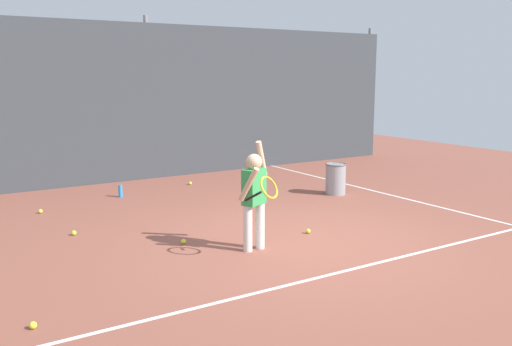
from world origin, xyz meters
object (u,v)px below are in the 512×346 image
water_bottle (120,191)px  tennis_ball_5 (190,183)px  tennis_player (255,193)px  tennis_ball_0 (183,242)px  tennis_ball_2 (33,325)px  tennis_ball_3 (74,233)px  tennis_ball_4 (40,211)px  ball_hopper (336,179)px  tennis_ball_6 (308,231)px

water_bottle → tennis_ball_5: water_bottle is taller
tennis_player → water_bottle: 3.89m
tennis_ball_0 → tennis_ball_2: bearing=-144.6°
tennis_player → tennis_ball_2: size_ratio=20.46×
tennis_ball_3 → tennis_ball_4: size_ratio=1.00×
water_bottle → tennis_ball_5: size_ratio=3.33×
tennis_ball_0 → ball_hopper: bearing=19.2°
water_bottle → tennis_ball_0: (-0.24, -3.12, -0.08)m
ball_hopper → tennis_ball_6: (-1.97, -1.74, -0.26)m
tennis_ball_5 → tennis_ball_6: bearing=-91.7°
water_bottle → tennis_ball_5: bearing=12.4°
water_bottle → tennis_ball_0: water_bottle is taller
tennis_ball_5 → tennis_ball_4: bearing=-165.1°
tennis_player → tennis_ball_4: bearing=96.3°
tennis_ball_2 → tennis_ball_5: size_ratio=1.00×
water_bottle → tennis_ball_0: bearing=-94.5°
tennis_ball_4 → tennis_ball_5: bearing=14.9°
tennis_ball_3 → tennis_ball_6: size_ratio=1.00×
tennis_ball_0 → tennis_ball_6: (1.65, -0.48, 0.00)m
tennis_player → water_bottle: tennis_player is taller
tennis_ball_4 → tennis_player: bearing=-61.2°
tennis_ball_0 → tennis_ball_6: 1.72m
tennis_player → tennis_ball_6: tennis_player is taller
ball_hopper → water_bottle: 3.86m
ball_hopper → water_bottle: bearing=151.1°
water_bottle → tennis_ball_2: bearing=-117.1°
tennis_ball_3 → tennis_ball_5: (2.85, 2.29, 0.00)m
tennis_player → tennis_ball_5: (1.13, 4.15, -0.69)m
water_bottle → tennis_ball_0: size_ratio=3.33×
tennis_ball_2 → tennis_ball_4: size_ratio=1.00×
ball_hopper → water_bottle: ball_hopper is taller
tennis_ball_5 → tennis_ball_6: same height
tennis_ball_4 → ball_hopper: bearing=-16.2°
tennis_ball_5 → water_bottle: bearing=-167.6°
tennis_player → tennis_ball_0: tennis_player is taller
tennis_player → tennis_ball_0: (-0.64, 0.70, -0.69)m
tennis_ball_4 → tennis_ball_5: size_ratio=1.00×
ball_hopper → tennis_ball_0: 3.84m
tennis_ball_4 → tennis_ball_6: size_ratio=1.00×
tennis_player → water_bottle: bearing=73.4°
tennis_ball_0 → tennis_ball_3: 1.58m
tennis_ball_2 → tennis_ball_3: size_ratio=1.00×
tennis_ball_0 → tennis_ball_6: same height
tennis_player → tennis_ball_2: (-2.76, -0.80, -0.69)m
tennis_ball_2 → tennis_ball_6: 3.91m
tennis_ball_2 → tennis_ball_5: 6.30m
tennis_ball_3 → tennis_ball_6: (2.73, -1.64, 0.00)m
tennis_ball_2 → tennis_ball_0: bearing=35.4°
tennis_ball_3 → tennis_ball_6: same height
tennis_ball_5 → tennis_ball_6: 3.93m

